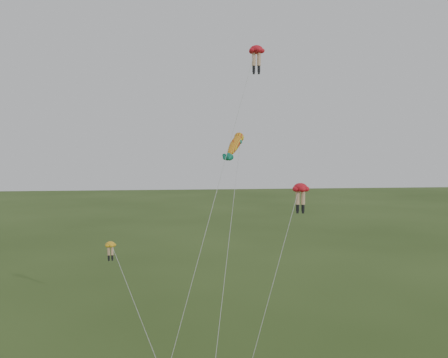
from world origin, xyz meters
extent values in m
ellipsoid|color=red|center=(5.10, 7.78, 23.54)|extent=(1.50, 1.50, 0.67)
cylinder|color=#E9B48A|center=(4.90, 7.81, 22.75)|extent=(0.30, 0.30, 1.02)
cylinder|color=black|center=(4.90, 7.81, 21.99)|extent=(0.23, 0.23, 0.51)
cube|color=black|center=(4.90, 7.81, 21.66)|extent=(0.20, 0.32, 0.15)
cylinder|color=#E9B48A|center=(5.30, 7.75, 22.75)|extent=(0.30, 0.30, 1.02)
cylinder|color=black|center=(5.30, 7.75, 21.99)|extent=(0.23, 0.23, 0.51)
cube|color=black|center=(5.30, 7.75, 21.66)|extent=(0.20, 0.32, 0.15)
cylinder|color=silver|center=(1.35, 3.42, 12.04)|extent=(7.54, 8.77, 23.65)
ellipsoid|color=red|center=(7.42, 2.52, 12.87)|extent=(1.53, 1.53, 0.63)
cylinder|color=#E9B48A|center=(7.23, 2.57, 12.13)|extent=(0.28, 0.28, 0.97)
cylinder|color=black|center=(7.23, 2.57, 11.40)|extent=(0.22, 0.22, 0.48)
cube|color=black|center=(7.23, 2.57, 11.09)|extent=(0.22, 0.31, 0.14)
cylinder|color=#E9B48A|center=(7.61, 2.47, 12.13)|extent=(0.28, 0.28, 0.97)
cylinder|color=black|center=(7.61, 2.47, 11.40)|extent=(0.22, 0.22, 0.48)
cube|color=black|center=(7.61, 2.47, 11.09)|extent=(0.22, 0.31, 0.14)
cylinder|color=silver|center=(5.20, 0.88, 6.70)|extent=(4.48, 3.32, 12.97)
ellipsoid|color=yellow|center=(-6.27, 4.95, 8.58)|extent=(0.97, 0.97, 0.42)
cylinder|color=#E9B48A|center=(-6.39, 4.93, 8.09)|extent=(0.19, 0.19, 0.64)
cylinder|color=black|center=(-6.39, 4.93, 7.60)|extent=(0.15, 0.15, 0.32)
cube|color=black|center=(-6.39, 4.93, 7.40)|extent=(0.13, 0.20, 0.09)
cylinder|color=#E9B48A|center=(-6.14, 4.97, 8.09)|extent=(0.19, 0.19, 0.64)
cylinder|color=black|center=(-6.14, 4.97, 7.60)|extent=(0.15, 0.15, 0.32)
cube|color=black|center=(-6.14, 4.97, 7.40)|extent=(0.13, 0.20, 0.09)
cylinder|color=silver|center=(-3.97, 1.04, 4.50)|extent=(4.62, 7.86, 8.59)
ellipsoid|color=yellow|center=(3.69, 10.07, 15.99)|extent=(2.40, 3.14, 2.57)
sphere|color=yellow|center=(3.69, 10.07, 15.99)|extent=(1.42, 1.54, 1.25)
cone|color=#138165|center=(3.69, 10.07, 15.99)|extent=(1.20, 1.34, 1.22)
cone|color=#138165|center=(3.69, 10.07, 15.99)|extent=(1.20, 1.34, 1.22)
cone|color=#138165|center=(3.69, 10.07, 15.99)|extent=(0.68, 0.76, 0.68)
cone|color=#138165|center=(3.69, 10.07, 15.99)|extent=(0.68, 0.76, 0.68)
cone|color=#C13914|center=(3.69, 10.07, 15.99)|extent=(0.71, 0.78, 0.66)
cylinder|color=silver|center=(2.11, 3.67, 8.11)|extent=(3.19, 12.84, 15.79)
camera|label=1|loc=(-1.80, -32.14, 15.80)|focal=40.00mm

